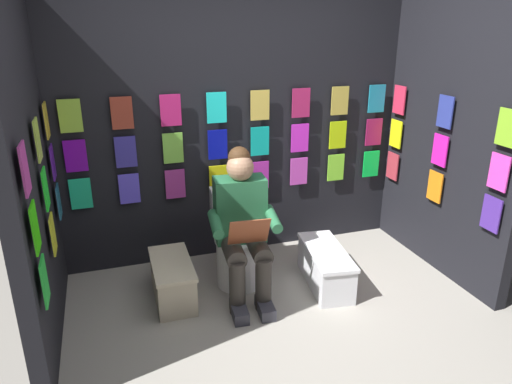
% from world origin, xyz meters
% --- Properties ---
extents(ground_plane, '(30.00, 30.00, 0.00)m').
position_xyz_m(ground_plane, '(0.00, 0.00, 0.00)').
color(ground_plane, '#9E998E').
extents(display_wall_back, '(3.22, 0.14, 2.37)m').
position_xyz_m(display_wall_back, '(0.00, -1.65, 1.18)').
color(display_wall_back, black).
rests_on(display_wall_back, ground).
extents(display_wall_left, '(0.14, 1.60, 2.37)m').
position_xyz_m(display_wall_left, '(-1.61, -0.80, 1.18)').
color(display_wall_left, black).
rests_on(display_wall_left, ground).
extents(display_wall_right, '(0.14, 1.60, 2.37)m').
position_xyz_m(display_wall_right, '(1.61, -0.80, 1.18)').
color(display_wall_right, black).
rests_on(display_wall_right, ground).
extents(toilet, '(0.42, 0.57, 0.77)m').
position_xyz_m(toilet, '(0.16, -1.08, 0.33)').
color(toilet, white).
rests_on(toilet, ground).
extents(person_reading, '(0.55, 0.71, 1.19)m').
position_xyz_m(person_reading, '(0.18, -0.86, 0.60)').
color(person_reading, '#286B42').
rests_on(person_reading, ground).
extents(comic_longbox_near, '(0.31, 0.64, 0.33)m').
position_xyz_m(comic_longbox_near, '(0.74, -0.95, 0.16)').
color(comic_longbox_near, beige).
rests_on(comic_longbox_near, ground).
extents(comic_longbox_far, '(0.40, 0.76, 0.32)m').
position_xyz_m(comic_longbox_far, '(-0.50, -0.77, 0.16)').
color(comic_longbox_far, silver).
rests_on(comic_longbox_far, ground).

